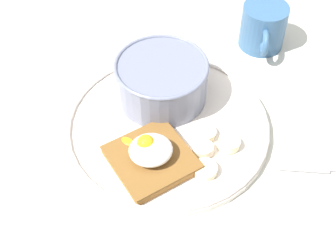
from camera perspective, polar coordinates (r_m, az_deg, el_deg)
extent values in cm
cube|color=beige|center=(70.25, 0.00, -2.17)|extent=(120.00, 120.00, 2.00)
cylinder|color=silver|center=(69.10, 0.00, -1.38)|extent=(29.85, 29.85, 1.00)
torus|color=silver|center=(68.49, 0.00, -0.94)|extent=(29.65, 29.65, 0.60)
cylinder|color=slate|center=(70.50, -0.97, 4.21)|extent=(13.86, 13.86, 6.25)
torus|color=slate|center=(68.36, -1.00, 6.09)|extent=(14.06, 14.06, 0.60)
cylinder|color=#BA6878|center=(70.65, -0.97, 4.09)|extent=(12.46, 12.46, 5.43)
ellipsoid|color=#BA6878|center=(68.92, -0.99, 5.59)|extent=(11.84, 11.84, 1.20)
ellipsoid|color=#916549|center=(68.68, -0.92, 5.77)|extent=(1.78, 1.53, 0.64)
ellipsoid|color=#966146|center=(67.33, -3.93, 4.63)|extent=(1.95, 2.05, 0.74)
ellipsoid|color=#A87C52|center=(70.80, 0.36, 7.33)|extent=(1.01, 1.52, 0.63)
ellipsoid|color=#977146|center=(67.34, -0.12, 4.66)|extent=(1.51, 1.44, 0.55)
ellipsoid|color=tan|center=(68.40, -0.99, 5.61)|extent=(2.06, 1.80, 0.75)
cube|color=brown|center=(63.47, -2.07, -5.03)|extent=(13.52, 13.52, 0.30)
cube|color=#9C6830|center=(63.96, -2.06, -5.35)|extent=(13.26, 13.26, 1.42)
ellipsoid|color=white|center=(62.30, -2.11, -4.22)|extent=(5.92, 5.45, 2.74)
sphere|color=yellow|center=(62.01, -2.73, -3.44)|extent=(2.47, 2.47, 2.47)
ellipsoid|color=yellow|center=(64.86, -4.90, -3.18)|extent=(2.32, 2.33, 0.36)
cylinder|color=#F6DFBB|center=(65.21, 4.32, -4.13)|extent=(4.03, 4.09, 1.51)
cylinder|color=#C0AD92|center=(64.80, 4.35, -3.85)|extent=(0.72, 0.73, 0.21)
cylinder|color=beige|center=(63.28, 4.58, -6.58)|extent=(4.64, 4.64, 1.28)
cylinder|color=#BAAD8A|center=(62.84, 4.60, -6.30)|extent=(0.83, 0.83, 0.16)
cylinder|color=beige|center=(66.11, 7.44, -3.37)|extent=(4.38, 4.33, 1.67)
cylinder|color=#BAB086|center=(65.61, 7.50, -3.02)|extent=(0.78, 0.77, 0.19)
cylinder|color=#F7E4C5|center=(66.89, 4.38, -2.08)|extent=(4.24, 4.10, 1.93)
cylinder|color=#C0B299|center=(66.40, 4.41, -1.74)|extent=(0.74, 0.73, 0.24)
cylinder|color=#365C85|center=(82.59, 11.53, 10.61)|extent=(7.69, 7.69, 7.72)
cylinder|color=#34250F|center=(80.87, 11.85, 12.25)|extent=(6.54, 6.54, 0.40)
torus|color=#365C85|center=(78.57, 11.69, 8.68)|extent=(2.11, 4.51, 4.40)
cube|color=silver|center=(67.47, 16.19, -5.99)|extent=(7.18, 3.28, 0.30)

